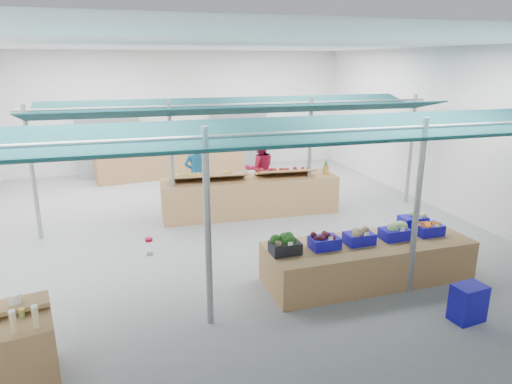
% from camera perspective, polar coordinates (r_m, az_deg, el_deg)
% --- Properties ---
extents(floor, '(13.00, 13.00, 0.00)m').
position_cam_1_polar(floor, '(11.01, -4.60, -4.43)').
color(floor, gray).
rests_on(floor, ground).
extents(hall, '(13.00, 13.00, 13.00)m').
position_cam_1_polar(hall, '(11.78, -6.39, 10.13)').
color(hall, silver).
rests_on(hall, ground).
extents(pole_grid, '(10.00, 4.60, 3.00)m').
position_cam_1_polar(pole_grid, '(9.05, 2.15, 3.07)').
color(pole_grid, gray).
rests_on(pole_grid, floor).
extents(awnings, '(9.50, 7.08, 0.30)m').
position_cam_1_polar(awnings, '(8.88, 2.21, 9.16)').
color(awnings, '#0B2C30').
rests_on(awnings, pole_grid).
extents(back_shelving_left, '(2.00, 0.50, 2.00)m').
position_cam_1_polar(back_shelving_left, '(16.35, -17.84, 5.29)').
color(back_shelving_left, '#B23F33').
rests_on(back_shelving_left, floor).
extents(back_shelving_right, '(2.00, 0.50, 2.00)m').
position_cam_1_polar(back_shelving_right, '(16.85, -2.32, 6.35)').
color(back_shelving_right, '#B23F33').
rests_on(back_shelving_right, floor).
extents(veg_counter, '(3.76, 1.31, 0.73)m').
position_cam_1_polar(veg_counter, '(8.59, 13.79, -8.35)').
color(veg_counter, olive).
rests_on(veg_counter, floor).
extents(fruit_counter, '(4.54, 1.22, 0.97)m').
position_cam_1_polar(fruit_counter, '(11.81, -0.74, -0.47)').
color(fruit_counter, olive).
rests_on(fruit_counter, floor).
extents(far_counter, '(5.13, 1.75, 0.91)m').
position_cam_1_polar(far_counter, '(16.05, -10.48, 3.61)').
color(far_counter, olive).
rests_on(far_counter, floor).
extents(crate_stack, '(0.53, 0.40, 0.59)m').
position_cam_1_polar(crate_stack, '(7.86, 24.98, -12.45)').
color(crate_stack, '#120E9D').
rests_on(crate_stack, floor).
extents(vendor_left, '(0.67, 0.45, 1.80)m').
position_cam_1_polar(vendor_left, '(12.49, -7.44, 2.31)').
color(vendor_left, '#155B8C').
rests_on(vendor_left, floor).
extents(vendor_right, '(0.90, 0.71, 1.80)m').
position_cam_1_polar(vendor_right, '(12.89, 0.49, 2.87)').
color(vendor_right, maroon).
rests_on(vendor_right, floor).
extents(crate_broccoli, '(0.51, 0.41, 0.35)m').
position_cam_1_polar(crate_broccoli, '(7.71, 3.67, -6.56)').
color(crate_broccoli, black).
rests_on(crate_broccoli, veg_counter).
extents(crate_beets, '(0.51, 0.41, 0.29)m').
position_cam_1_polar(crate_beets, '(7.99, 8.56, -6.06)').
color(crate_beets, '#120E9D').
rests_on(crate_beets, veg_counter).
extents(crate_celeriac, '(0.51, 0.41, 0.31)m').
position_cam_1_polar(crate_celeriac, '(8.29, 12.79, -5.37)').
color(crate_celeriac, '#120E9D').
rests_on(crate_celeriac, veg_counter).
extents(crate_cabbage, '(0.51, 0.41, 0.35)m').
position_cam_1_polar(crate_cabbage, '(8.66, 16.97, -4.65)').
color(crate_cabbage, '#120E9D').
rests_on(crate_cabbage, veg_counter).
extents(crate_carrots, '(0.51, 0.41, 0.29)m').
position_cam_1_polar(crate_carrots, '(9.10, 20.75, -4.33)').
color(crate_carrots, '#120E9D').
rests_on(crate_carrots, veg_counter).
extents(sparrow, '(0.12, 0.09, 0.11)m').
position_cam_1_polar(sparrow, '(7.51, 2.85, -6.45)').
color(sparrow, brown).
rests_on(sparrow, crate_broccoli).
extents(pole_ribbon, '(0.12, 0.12, 0.28)m').
position_cam_1_polar(pole_ribbon, '(7.51, -13.24, -6.00)').
color(pole_ribbon, red).
rests_on(pole_ribbon, pole_grid).
extents(apple_heap_yellow, '(1.94, 0.83, 0.27)m').
position_cam_1_polar(apple_heap_yellow, '(11.34, -5.89, 2.14)').
color(apple_heap_yellow, '#997247').
rests_on(apple_heap_yellow, fruit_counter).
extents(apple_heap_red, '(1.54, 0.80, 0.27)m').
position_cam_1_polar(apple_heap_red, '(11.79, 3.69, 2.73)').
color(apple_heap_red, '#997247').
rests_on(apple_heap_red, fruit_counter).
extents(pineapple, '(0.14, 0.14, 0.39)m').
position_cam_1_polar(pineapple, '(12.18, 8.74, 3.09)').
color(pineapple, '#8C6019').
rests_on(pineapple, fruit_counter).
extents(crate_extra, '(0.51, 0.41, 0.32)m').
position_cam_1_polar(crate_extra, '(9.43, 19.04, -3.21)').
color(crate_extra, '#120E9D').
rests_on(crate_extra, veg_counter).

